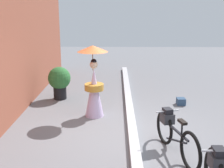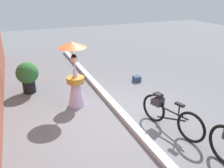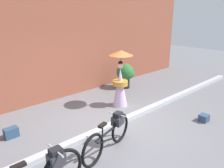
% 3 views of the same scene
% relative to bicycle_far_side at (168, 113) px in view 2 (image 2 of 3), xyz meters
% --- Properties ---
extents(ground_plane, '(30.00, 30.00, 0.00)m').
position_rel_bicycle_far_side_xyz_m(ground_plane, '(0.83, 0.75, -0.42)').
color(ground_plane, slate).
extents(sidewalk_curb, '(14.00, 0.20, 0.12)m').
position_rel_bicycle_far_side_xyz_m(sidewalk_curb, '(0.83, 0.75, -0.36)').
color(sidewalk_curb, '#B2B2B7').
rests_on(sidewalk_curb, ground_plane).
extents(bicycle_far_side, '(1.74, 0.61, 0.80)m').
position_rel_bicycle_far_side_xyz_m(bicycle_far_side, '(0.00, 0.00, 0.00)').
color(bicycle_far_side, black).
rests_on(bicycle_far_side, ground_plane).
extents(person_with_parasol, '(0.77, 0.77, 1.84)m').
position_rel_bicycle_far_side_xyz_m(person_with_parasol, '(2.01, 1.69, 0.49)').
color(person_with_parasol, silver).
rests_on(person_with_parasol, ground_plane).
extents(potted_plant_by_door, '(0.71, 0.69, 1.00)m').
position_rel_bicycle_far_side_xyz_m(potted_plant_by_door, '(3.47, 2.84, 0.17)').
color(potted_plant_by_door, black).
rests_on(potted_plant_by_door, ground_plane).
extents(backpack_on_pavement, '(0.25, 0.24, 0.20)m').
position_rel_bicycle_far_side_xyz_m(backpack_on_pavement, '(2.94, -0.78, -0.32)').
color(backpack_on_pavement, navy).
rests_on(backpack_on_pavement, ground_plane).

